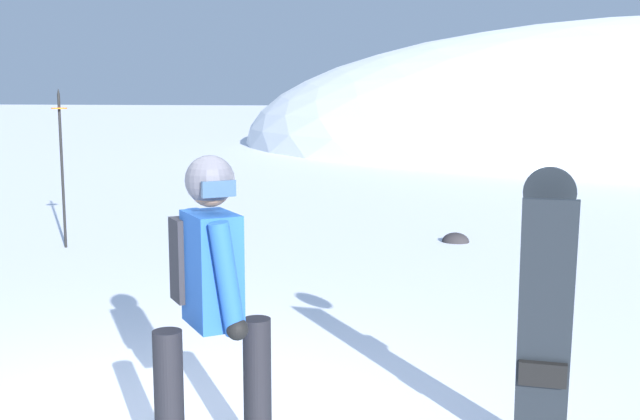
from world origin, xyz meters
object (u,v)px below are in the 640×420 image
object	(u,v)px
snowboarder_main	(211,309)
piste_marker_near	(62,158)
rock_dark	(455,242)
spare_snowboard	(545,319)

from	to	relation	value
snowboarder_main	piste_marker_near	bearing A→B (deg)	129.25
snowboarder_main	rock_dark	size ratio (longest dim) A/B	4.54
spare_snowboard	piste_marker_near	world-z (taller)	piste_marker_near
spare_snowboard	rock_dark	size ratio (longest dim) A/B	4.34
snowboarder_main	rock_dark	bearing A→B (deg)	84.80
spare_snowboard	piste_marker_near	xyz separation A→B (m)	(-6.02, 4.75, 0.37)
spare_snowboard	rock_dark	world-z (taller)	spare_snowboard
piste_marker_near	rock_dark	size ratio (longest dim) A/B	5.58
spare_snowboard	piste_marker_near	distance (m)	7.68
snowboarder_main	piste_marker_near	size ratio (longest dim) A/B	0.81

